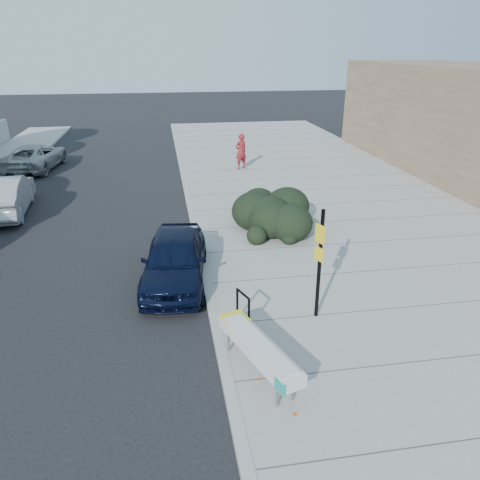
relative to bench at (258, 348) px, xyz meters
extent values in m
plane|color=black|center=(-0.60, 1.83, -0.73)|extent=(120.00, 120.00, 0.00)
cube|color=gray|center=(5.00, 6.83, -0.65)|extent=(11.20, 50.00, 0.15)
cube|color=#9E9E99|center=(-0.60, 6.83, -0.64)|extent=(0.22, 50.00, 0.17)
cylinder|color=gray|center=(0.15, -0.92, -0.35)|extent=(0.06, 0.06, 0.46)
cylinder|color=gray|center=(0.45, -0.82, -0.35)|extent=(0.06, 0.06, 0.46)
cylinder|color=gray|center=(-0.45, 0.82, -0.35)|extent=(0.06, 0.06, 0.46)
cylinder|color=gray|center=(-0.14, 0.92, -0.35)|extent=(0.06, 0.06, 0.46)
cylinder|color=gray|center=(-0.15, -0.05, -0.15)|extent=(0.63, 1.75, 0.04)
cylinder|color=gray|center=(0.15, 0.05, -0.15)|extent=(0.63, 1.75, 0.04)
cube|color=#B2B2B2|center=(0.00, 0.00, 0.01)|extent=(1.24, 2.44, 0.25)
cube|color=yellow|center=(-0.31, 0.90, 0.14)|extent=(0.62, 0.62, 0.02)
cube|color=teal|center=(0.14, -1.11, 0.01)|extent=(0.14, 0.28, 0.23)
cylinder|color=black|center=(0.09, 1.47, -0.18)|extent=(0.05, 0.05, 0.80)
cylinder|color=black|center=(-0.09, 1.95, -0.18)|extent=(0.05, 0.05, 0.80)
cylinder|color=black|center=(0.00, 1.71, 0.22)|extent=(0.23, 0.50, 0.05)
cube|color=black|center=(1.75, 1.83, 0.73)|extent=(0.08, 0.08, 2.62)
cube|color=yellow|center=(1.71, 1.81, 1.49)|extent=(0.13, 0.29, 0.42)
cube|color=yellow|center=(1.71, 1.81, 1.01)|extent=(0.12, 0.27, 0.32)
ellipsoid|color=black|center=(2.09, 7.92, 0.12)|extent=(3.24, 4.15, 1.39)
imported|color=black|center=(-1.40, 4.37, -0.03)|extent=(2.11, 4.24, 1.39)
imported|color=#A8A7AC|center=(-7.58, 11.13, 0.01)|extent=(1.98, 4.62, 1.48)
imported|color=#9A9D9F|center=(-8.10, 18.42, -0.08)|extent=(2.77, 4.94, 1.30)
imported|color=maroon|center=(2.40, 16.12, 0.31)|extent=(0.76, 0.65, 1.77)
camera|label=1|loc=(-1.55, -7.16, 5.24)|focal=35.00mm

